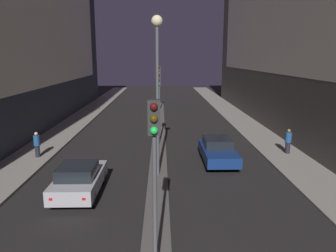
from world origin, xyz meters
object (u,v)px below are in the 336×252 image
(street_lamp, at_px, (157,67))
(car_right_lane, at_px, (218,150))
(traffic_light_mid, at_px, (158,93))
(pedestrian_on_right_sidewalk, at_px, (288,141))
(pedestrian_on_left_sidewalk, at_px, (37,144))
(traffic_light_far, at_px, (159,78))
(traffic_light_near, at_px, (154,151))
(car_left_lane, at_px, (79,179))

(street_lamp, distance_m, car_right_lane, 6.51)
(traffic_light_mid, relative_size, pedestrian_on_right_sidewalk, 3.16)
(traffic_light_mid, distance_m, pedestrian_on_left_sidewalk, 8.38)
(traffic_light_far, distance_m, pedestrian_on_left_sidewalk, 19.66)
(traffic_light_near, distance_m, pedestrian_on_right_sidewalk, 14.56)
(traffic_light_near, relative_size, car_right_lane, 1.15)
(traffic_light_mid, height_order, car_left_lane, traffic_light_mid)
(traffic_light_mid, xyz_separation_m, pedestrian_on_right_sidewalk, (8.18, -2.37, -2.80))
(traffic_light_mid, relative_size, street_lamp, 0.62)
(car_right_lane, bearing_deg, street_lamp, -145.83)
(traffic_light_near, height_order, pedestrian_on_right_sidewalk, traffic_light_near)
(traffic_light_far, relative_size, pedestrian_on_right_sidewalk, 3.16)
(traffic_light_far, relative_size, car_right_lane, 1.15)
(traffic_light_near, xyz_separation_m, pedestrian_on_right_sidewalk, (8.18, 11.71, -2.80))
(pedestrian_on_left_sidewalk, relative_size, pedestrian_on_right_sidewalk, 0.99)
(traffic_light_far, bearing_deg, pedestrian_on_left_sidewalk, -112.28)
(pedestrian_on_left_sidewalk, bearing_deg, traffic_light_near, -56.76)
(traffic_light_far, distance_m, pedestrian_on_right_sidewalk, 19.57)
(car_right_lane, bearing_deg, traffic_light_far, 100.56)
(pedestrian_on_left_sidewalk, xyz_separation_m, pedestrian_on_right_sidewalk, (15.56, 0.45, 0.00))
(traffic_light_near, height_order, pedestrian_on_left_sidewalk, traffic_light_near)
(traffic_light_near, bearing_deg, car_left_lane, 121.00)
(car_left_lane, height_order, pedestrian_on_left_sidewalk, pedestrian_on_left_sidewalk)
(pedestrian_on_right_sidewalk, bearing_deg, pedestrian_on_left_sidewalk, -178.33)
(traffic_light_far, xyz_separation_m, street_lamp, (0.00, -21.26, 1.91))
(car_left_lane, relative_size, pedestrian_on_right_sidewalk, 2.57)
(traffic_light_near, relative_size, car_left_lane, 1.23)
(street_lamp, xyz_separation_m, pedestrian_on_right_sidewalk, (8.18, 3.70, -4.71))
(car_left_lane, relative_size, car_right_lane, 0.94)
(traffic_light_mid, height_order, street_lamp, street_lamp)
(traffic_light_near, relative_size, pedestrian_on_left_sidewalk, 3.17)
(traffic_light_near, bearing_deg, pedestrian_on_right_sidewalk, 55.05)
(traffic_light_far, bearing_deg, pedestrian_on_right_sidewalk, -65.01)
(street_lamp, relative_size, pedestrian_on_right_sidewalk, 5.05)
(street_lamp, distance_m, pedestrian_on_right_sidewalk, 10.14)
(car_left_lane, bearing_deg, car_right_lane, 32.81)
(traffic_light_near, distance_m, car_left_lane, 7.46)
(traffic_light_mid, xyz_separation_m, traffic_light_far, (0.00, 15.18, 0.00))
(car_left_lane, bearing_deg, street_lamp, 31.41)
(car_right_lane, bearing_deg, traffic_light_mid, 133.66)
(traffic_light_mid, distance_m, street_lamp, 6.37)
(traffic_light_mid, height_order, pedestrian_on_left_sidewalk, traffic_light_mid)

